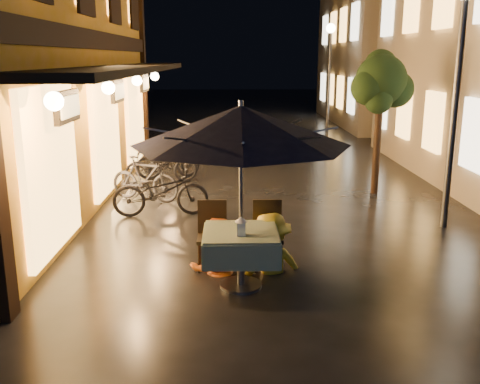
{
  "coord_description": "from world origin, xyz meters",
  "views": [
    {
      "loc": [
        -0.84,
        -7.14,
        2.97
      ],
      "look_at": [
        -0.71,
        0.07,
        1.15
      ],
      "focal_mm": 40.0,
      "sensor_mm": 36.0,
      "label": 1
    }
  ],
  "objects_px": {
    "person_yellow": "(271,215)",
    "streetlamp_near": "(459,61)",
    "cafe_table": "(241,245)",
    "patio_umbrella": "(241,126)",
    "bicycle_0": "(161,191)",
    "person_orange": "(215,219)",
    "table_lantern": "(241,225)"
  },
  "relations": [
    {
      "from": "patio_umbrella",
      "to": "person_orange",
      "type": "xyz_separation_m",
      "value": [
        -0.35,
        0.57,
        -1.38
      ]
    },
    {
      "from": "person_yellow",
      "to": "streetlamp_near",
      "type": "bearing_deg",
      "value": -167.03
    },
    {
      "from": "person_orange",
      "to": "person_yellow",
      "type": "bearing_deg",
      "value": 171.22
    },
    {
      "from": "streetlamp_near",
      "to": "person_yellow",
      "type": "relative_size",
      "value": 2.58
    },
    {
      "from": "cafe_table",
      "to": "patio_umbrella",
      "type": "bearing_deg",
      "value": 0.0
    },
    {
      "from": "person_yellow",
      "to": "bicycle_0",
      "type": "bearing_deg",
      "value": -73.2
    },
    {
      "from": "streetlamp_near",
      "to": "bicycle_0",
      "type": "distance_m",
      "value": 5.78
    },
    {
      "from": "streetlamp_near",
      "to": "patio_umbrella",
      "type": "xyz_separation_m",
      "value": [
        -3.71,
        -2.53,
        -0.77
      ]
    },
    {
      "from": "table_lantern",
      "to": "person_orange",
      "type": "bearing_deg",
      "value": 114.91
    },
    {
      "from": "cafe_table",
      "to": "table_lantern",
      "type": "bearing_deg",
      "value": -90.0
    },
    {
      "from": "streetlamp_near",
      "to": "person_orange",
      "type": "relative_size",
      "value": 2.76
    },
    {
      "from": "streetlamp_near",
      "to": "person_yellow",
      "type": "bearing_deg",
      "value": -149.18
    },
    {
      "from": "patio_umbrella",
      "to": "person_orange",
      "type": "height_order",
      "value": "patio_umbrella"
    },
    {
      "from": "cafe_table",
      "to": "person_yellow",
      "type": "distance_m",
      "value": 0.76
    },
    {
      "from": "streetlamp_near",
      "to": "patio_umbrella",
      "type": "height_order",
      "value": "streetlamp_near"
    },
    {
      "from": "patio_umbrella",
      "to": "person_orange",
      "type": "distance_m",
      "value": 1.53
    },
    {
      "from": "person_orange",
      "to": "streetlamp_near",
      "type": "bearing_deg",
      "value": -163.4
    },
    {
      "from": "streetlamp_near",
      "to": "person_orange",
      "type": "xyz_separation_m",
      "value": [
        -4.06,
        -1.96,
        -2.15
      ]
    },
    {
      "from": "streetlamp_near",
      "to": "bicycle_0",
      "type": "height_order",
      "value": "streetlamp_near"
    },
    {
      "from": "streetlamp_near",
      "to": "bicycle_0",
      "type": "bearing_deg",
      "value": 171.13
    },
    {
      "from": "cafe_table",
      "to": "person_yellow",
      "type": "xyz_separation_m",
      "value": [
        0.44,
        0.57,
        0.23
      ]
    },
    {
      "from": "patio_umbrella",
      "to": "table_lantern",
      "type": "xyz_separation_m",
      "value": [
        0.0,
        -0.18,
        -1.23
      ]
    },
    {
      "from": "table_lantern",
      "to": "bicycle_0",
      "type": "bearing_deg",
      "value": 112.7
    },
    {
      "from": "person_yellow",
      "to": "bicycle_0",
      "type": "height_order",
      "value": "person_yellow"
    },
    {
      "from": "person_orange",
      "to": "bicycle_0",
      "type": "height_order",
      "value": "person_orange"
    },
    {
      "from": "patio_umbrella",
      "to": "person_orange",
      "type": "relative_size",
      "value": 1.81
    },
    {
      "from": "cafe_table",
      "to": "patio_umbrella",
      "type": "distance_m",
      "value": 1.56
    },
    {
      "from": "cafe_table",
      "to": "table_lantern",
      "type": "height_order",
      "value": "table_lantern"
    },
    {
      "from": "person_orange",
      "to": "bicycle_0",
      "type": "relative_size",
      "value": 0.84
    },
    {
      "from": "cafe_table",
      "to": "person_orange",
      "type": "distance_m",
      "value": 0.69
    },
    {
      "from": "streetlamp_near",
      "to": "cafe_table",
      "type": "distance_m",
      "value": 5.06
    },
    {
      "from": "patio_umbrella",
      "to": "cafe_table",
      "type": "bearing_deg",
      "value": 180.0
    }
  ]
}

